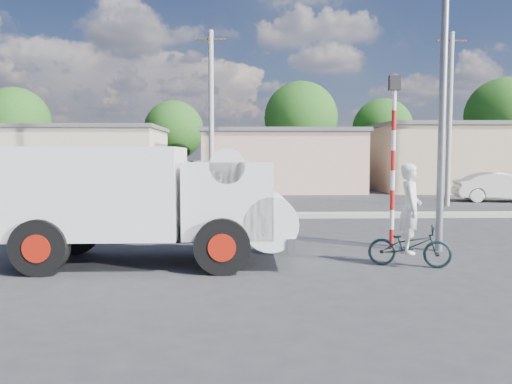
{
  "coord_description": "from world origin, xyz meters",
  "views": [
    {
      "loc": [
        -0.61,
        -10.97,
        2.39
      ],
      "look_at": [
        -0.19,
        3.66,
        1.3
      ],
      "focal_mm": 35.0,
      "sensor_mm": 36.0,
      "label": 1
    }
  ],
  "objects_px": {
    "traffic_pole": "(393,147)",
    "streetlight": "(437,49)",
    "cyclist": "(410,222)",
    "car_cream": "(501,187)",
    "truck": "(151,199)",
    "bicycle": "(409,246)"
  },
  "relations": [
    {
      "from": "streetlight",
      "to": "bicycle",
      "type": "bearing_deg",
      "value": -124.11
    },
    {
      "from": "truck",
      "to": "streetlight",
      "type": "bearing_deg",
      "value": 10.19
    },
    {
      "from": "traffic_pole",
      "to": "streetlight",
      "type": "bearing_deg",
      "value": -17.73
    },
    {
      "from": "cyclist",
      "to": "streetlight",
      "type": "distance_m",
      "value": 4.51
    },
    {
      "from": "truck",
      "to": "bicycle",
      "type": "height_order",
      "value": "truck"
    },
    {
      "from": "cyclist",
      "to": "car_cream",
      "type": "distance_m",
      "value": 17.55
    },
    {
      "from": "bicycle",
      "to": "car_cream",
      "type": "bearing_deg",
      "value": -17.37
    },
    {
      "from": "traffic_pole",
      "to": "streetlight",
      "type": "relative_size",
      "value": 0.48
    },
    {
      "from": "car_cream",
      "to": "traffic_pole",
      "type": "xyz_separation_m",
      "value": [
        -9.46,
        -12.61,
        1.85
      ]
    },
    {
      "from": "truck",
      "to": "cyclist",
      "type": "relative_size",
      "value": 3.24
    },
    {
      "from": "bicycle",
      "to": "cyclist",
      "type": "distance_m",
      "value": 0.5
    },
    {
      "from": "cyclist",
      "to": "truck",
      "type": "bearing_deg",
      "value": 100.97
    },
    {
      "from": "truck",
      "to": "car_cream",
      "type": "height_order",
      "value": "truck"
    },
    {
      "from": "bicycle",
      "to": "car_cream",
      "type": "xyz_separation_m",
      "value": [
        9.69,
        14.63,
        0.29
      ]
    },
    {
      "from": "cyclist",
      "to": "car_cream",
      "type": "height_order",
      "value": "cyclist"
    },
    {
      "from": "bicycle",
      "to": "car_cream",
      "type": "height_order",
      "value": "car_cream"
    },
    {
      "from": "cyclist",
      "to": "streetlight",
      "type": "relative_size",
      "value": 0.21
    },
    {
      "from": "car_cream",
      "to": "traffic_pole",
      "type": "relative_size",
      "value": 1.04
    },
    {
      "from": "truck",
      "to": "cyclist",
      "type": "bearing_deg",
      "value": -5.19
    },
    {
      "from": "traffic_pole",
      "to": "streetlight",
      "type": "distance_m",
      "value": 2.56
    },
    {
      "from": "truck",
      "to": "bicycle",
      "type": "relative_size",
      "value": 3.59
    },
    {
      "from": "traffic_pole",
      "to": "bicycle",
      "type": "bearing_deg",
      "value": -96.39
    }
  ]
}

